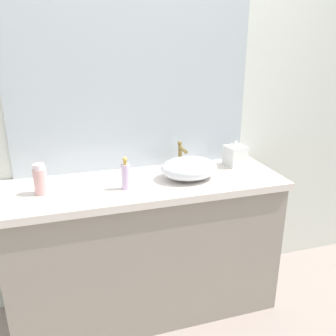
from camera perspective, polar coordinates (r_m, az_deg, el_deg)
name	(u,v)px	position (r m, az deg, el deg)	size (l,w,h in m)	color
bathroom_wall_rear	(144,105)	(2.29, -3.93, 10.05)	(6.00, 0.06, 2.60)	silver
vanity_counter	(147,248)	(2.29, -3.38, -12.75)	(1.65, 0.55, 0.90)	gray
wall_mirror_panel	(133,83)	(2.22, -5.62, 13.38)	(1.49, 0.01, 1.08)	#B2BCC6
sink_basin	(189,168)	(2.12, 3.41, -0.04)	(0.35, 0.27, 0.13)	silver
faucet	(181,154)	(2.24, 2.09, 2.32)	(0.03, 0.14, 0.19)	olive
soap_dispenser	(126,175)	(1.97, -6.85, -1.19)	(0.05, 0.05, 0.19)	silver
lotion_bottle	(40,180)	(2.01, -19.86, -1.79)	(0.07, 0.07, 0.17)	#D9A0A0
tissue_box	(235,155)	(2.37, 10.74, 2.11)	(0.14, 0.14, 0.18)	silver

